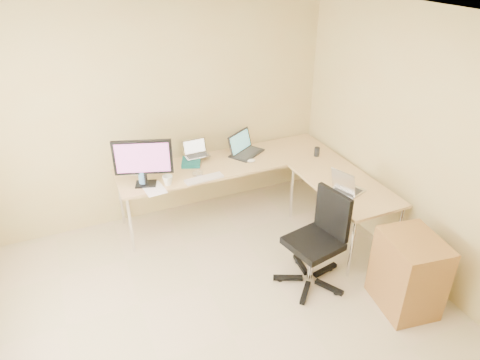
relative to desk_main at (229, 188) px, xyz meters
name	(u,v)px	position (x,y,z in m)	size (l,w,h in m)	color
floor	(233,336)	(-0.72, -1.85, -0.36)	(4.50, 4.50, 0.00)	tan
ceiling	(230,31)	(-0.72, -1.85, 2.24)	(4.50, 4.50, 0.00)	white
wall_back	(156,115)	(-0.72, 0.40, 0.93)	(4.50, 4.50, 0.00)	tan
wall_right	(445,162)	(1.38, -1.85, 0.93)	(4.50, 4.50, 0.00)	tan
desk_main	(229,188)	(0.00, 0.00, 0.00)	(2.65, 0.70, 0.73)	tan
desk_return	(341,211)	(0.98, -1.00, 0.00)	(0.70, 1.30, 0.73)	tan
monitor	(143,163)	(-1.03, -0.15, 0.63)	(0.62, 0.20, 0.53)	black
book_stack	(191,161)	(-0.42, 0.14, 0.39)	(0.21, 0.29, 0.05)	#0E5454
laptop_center	(196,149)	(-0.33, 0.20, 0.51)	(0.29, 0.22, 0.19)	#B2B1B3
laptop_black	(247,144)	(0.29, 0.10, 0.50)	(0.43, 0.32, 0.27)	black
keyboard	(204,179)	(-0.41, -0.30, 0.38)	(0.44, 0.12, 0.02)	silver
mouse	(251,161)	(0.25, -0.12, 0.38)	(0.10, 0.07, 0.04)	white
mug	(168,180)	(-0.81, -0.25, 0.42)	(0.11, 0.11, 0.11)	white
cd_stack	(198,174)	(-0.44, -0.18, 0.38)	(0.12, 0.12, 0.03)	silver
water_bottle	(142,171)	(-1.05, -0.12, 0.53)	(0.09, 0.09, 0.32)	teal
papers	(154,189)	(-0.98, -0.28, 0.37)	(0.21, 0.30, 0.01)	white
white_box	(131,169)	(-1.13, 0.20, 0.40)	(0.20, 0.15, 0.07)	white
desk_fan	(130,163)	(-1.13, 0.20, 0.49)	(0.19, 0.19, 0.25)	white
black_cup	(317,152)	(1.06, -0.30, 0.42)	(0.07, 0.07, 0.11)	black
laptop_return	(349,182)	(0.89, -1.16, 0.48)	(0.28, 0.35, 0.23)	#BBBBBE
office_chair	(313,242)	(0.27, -1.51, 0.13)	(0.60, 0.60, 1.00)	black
cabinet	(408,275)	(0.91, -2.13, -0.01)	(0.47, 0.58, 0.80)	brown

